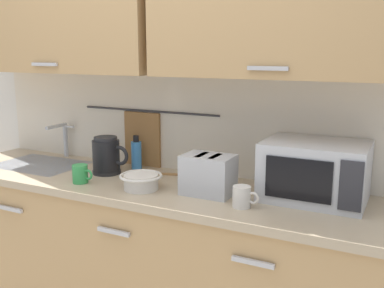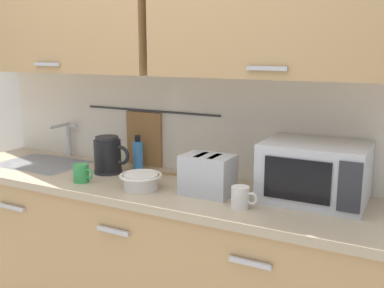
{
  "view_description": "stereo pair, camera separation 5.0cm",
  "coord_description": "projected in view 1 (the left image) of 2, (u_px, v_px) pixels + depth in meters",
  "views": [
    {
      "loc": [
        1.21,
        -1.6,
        1.57
      ],
      "look_at": [
        0.24,
        0.33,
        1.12
      ],
      "focal_mm": 41.66,
      "sensor_mm": 36.0,
      "label": 1
    },
    {
      "loc": [
        1.26,
        -1.57,
        1.57
      ],
      "look_at": [
        0.24,
        0.33,
        1.12
      ],
      "focal_mm": 41.66,
      "sensor_mm": 36.0,
      "label": 2
    }
  ],
  "objects": [
    {
      "name": "mixing_bowl",
      "position": [
        141.0,
        181.0,
        2.2
      ],
      "size": [
        0.21,
        0.21,
        0.08
      ],
      "color": "silver",
      "rests_on": "counter_unit"
    },
    {
      "name": "mug_by_kettle",
      "position": [
        242.0,
        197.0,
        1.94
      ],
      "size": [
        0.12,
        0.08,
        0.09
      ],
      "color": "silver",
      "rests_on": "counter_unit"
    },
    {
      "name": "sink_faucet",
      "position": [
        63.0,
        135.0,
        2.84
      ],
      "size": [
        0.09,
        0.17,
        0.22
      ],
      "color": "#B2B5BA",
      "rests_on": "counter_unit"
    },
    {
      "name": "counter_unit",
      "position": [
        149.0,
        260.0,
        2.43
      ],
      "size": [
        2.53,
        0.64,
        0.9
      ],
      "color": "tan",
      "rests_on": "ground"
    },
    {
      "name": "back_wall_assembly",
      "position": [
        169.0,
        60.0,
        2.41
      ],
      "size": [
        3.7,
        0.41,
        2.5
      ],
      "color": "silver",
      "rests_on": "ground"
    },
    {
      "name": "wooden_spoon",
      "position": [
        185.0,
        175.0,
        2.45
      ],
      "size": [
        0.27,
        0.12,
        0.01
      ],
      "color": "#9E7042",
      "rests_on": "counter_unit"
    },
    {
      "name": "dish_soap_bottle",
      "position": [
        136.0,
        154.0,
        2.58
      ],
      "size": [
        0.06,
        0.06,
        0.2
      ],
      "color": "#3F8CD8",
      "rests_on": "counter_unit"
    },
    {
      "name": "electric_kettle",
      "position": [
        107.0,
        156.0,
        2.47
      ],
      "size": [
        0.23,
        0.16,
        0.21
      ],
      "color": "black",
      "rests_on": "counter_unit"
    },
    {
      "name": "mug_near_sink",
      "position": [
        81.0,
        174.0,
        2.31
      ],
      "size": [
        0.12,
        0.08,
        0.09
      ],
      "color": "green",
      "rests_on": "counter_unit"
    },
    {
      "name": "microwave",
      "position": [
        315.0,
        171.0,
        2.03
      ],
      "size": [
        0.46,
        0.35,
        0.27
      ],
      "color": "silver",
      "rests_on": "counter_unit"
    },
    {
      "name": "toaster",
      "position": [
        208.0,
        174.0,
        2.12
      ],
      "size": [
        0.26,
        0.17,
        0.19
      ],
      "color": "#B7BABF",
      "rests_on": "counter_unit"
    }
  ]
}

